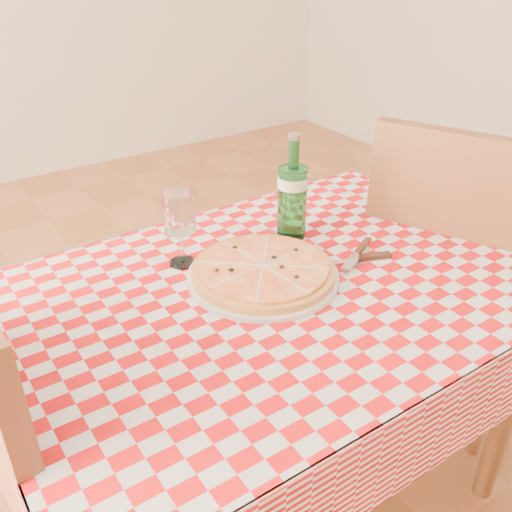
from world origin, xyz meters
The scene contains 7 objects.
dining_table centered at (0.00, 0.00, 0.66)m, with size 1.20×0.80×0.75m.
tablecloth centered at (0.00, 0.00, 0.75)m, with size 1.30×0.90×0.01m, color #A50A0C.
chair_near centered at (0.66, 0.00, 0.60)m, with size 0.62×0.62×1.04m.
pizza_plate centered at (-0.01, 0.05, 0.78)m, with size 0.36×0.36×0.05m, color #BD813F, non-canonical shape.
water_bottle centered at (0.18, 0.19, 0.90)m, with size 0.08×0.08×0.29m, color #1B6D2B, non-canonical shape.
wine_glass centered at (-0.13, 0.22, 0.85)m, with size 0.08×0.08×0.19m, color white, non-canonical shape.
cutlery centered at (0.23, -0.02, 0.77)m, with size 0.24×0.20×0.03m, color silver, non-canonical shape.
Camera 1 is at (-0.67, -0.90, 1.49)m, focal length 40.00 mm.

